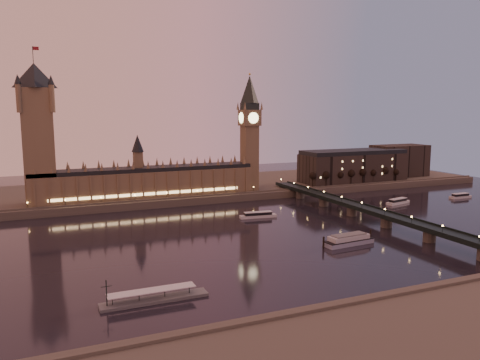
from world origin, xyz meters
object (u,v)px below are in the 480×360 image
object	(u,v)px
cruise_boat_b	(398,201)
moored_barge	(349,240)
cruise_boat_a	(258,215)
pontoon_pier	(154,298)

from	to	relation	value
cruise_boat_b	moored_barge	bearing A→B (deg)	-156.47
cruise_boat_a	pontoon_pier	world-z (taller)	pontoon_pier
cruise_boat_a	moored_barge	bearing A→B (deg)	-69.58
pontoon_pier	cruise_boat_b	bearing A→B (deg)	27.30
cruise_boat_a	pontoon_pier	distance (m)	158.62
cruise_boat_a	moored_barge	xyz separation A→B (m)	(19.34, -83.26, 0.90)
cruise_boat_a	pontoon_pier	xyz separation A→B (m)	(-103.60, -120.12, -0.63)
cruise_boat_b	pontoon_pier	bearing A→B (deg)	-166.29
moored_barge	pontoon_pier	bearing A→B (deg)	-168.07
moored_barge	pontoon_pier	distance (m)	128.36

